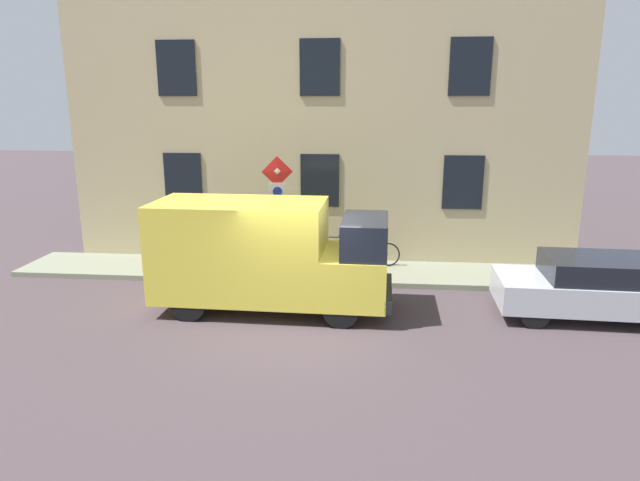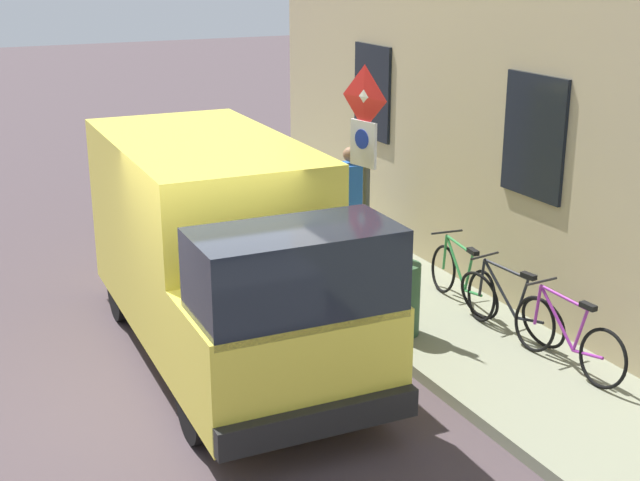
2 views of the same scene
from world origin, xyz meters
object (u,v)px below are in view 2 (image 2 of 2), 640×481
(bicycle_green, at_px, (461,279))
(bicycle_black, at_px, (510,305))
(bicycle_purple, at_px, (567,337))
(pedestrian, at_px, (350,199))
(sign_post_stacked, at_px, (365,157))
(litter_bin, at_px, (402,299))
(delivery_van, at_px, (221,248))

(bicycle_green, bearing_deg, bicycle_black, -173.41)
(bicycle_purple, relative_size, pedestrian, 1.00)
(bicycle_purple, height_order, bicycle_green, same)
(bicycle_purple, bearing_deg, sign_post_stacked, 25.68)
(bicycle_green, relative_size, litter_bin, 1.90)
(bicycle_purple, height_order, litter_bin, litter_bin)
(pedestrian, bearing_deg, sign_post_stacked, -107.95)
(sign_post_stacked, height_order, pedestrian, sign_post_stacked)
(bicycle_black, relative_size, pedestrian, 1.00)
(sign_post_stacked, distance_m, litter_bin, 1.79)
(bicycle_black, height_order, pedestrian, pedestrian)
(bicycle_purple, xyz_separation_m, litter_bin, (-1.17, 1.61, 0.08))
(bicycle_purple, relative_size, bicycle_black, 1.00)
(sign_post_stacked, distance_m, delivery_van, 2.10)
(bicycle_purple, distance_m, bicycle_green, 2.04)
(sign_post_stacked, bearing_deg, pedestrian, 66.51)
(bicycle_black, bearing_deg, pedestrian, -1.43)
(pedestrian, distance_m, litter_bin, 2.93)
(delivery_van, distance_m, bicycle_black, 3.56)
(bicycle_black, xyz_separation_m, pedestrian, (-0.42, 3.38, 0.56))
(sign_post_stacked, xyz_separation_m, delivery_van, (-1.91, -0.05, -0.87))
(delivery_van, distance_m, pedestrian, 3.50)
(sign_post_stacked, bearing_deg, delivery_van, -178.46)
(bicycle_purple, bearing_deg, bicycle_green, -3.39)
(sign_post_stacked, distance_m, bicycle_green, 2.17)
(delivery_van, xyz_separation_m, litter_bin, (2.05, -0.69, -0.74))
(sign_post_stacked, distance_m, bicycle_black, 2.53)
(litter_bin, bearing_deg, bicycle_black, -26.75)
(bicycle_purple, bearing_deg, litter_bin, 32.68)
(sign_post_stacked, height_order, bicycle_purple, sign_post_stacked)
(pedestrian, xyz_separation_m, litter_bin, (-0.75, -2.79, -0.48))
(sign_post_stacked, bearing_deg, bicycle_green, -13.51)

